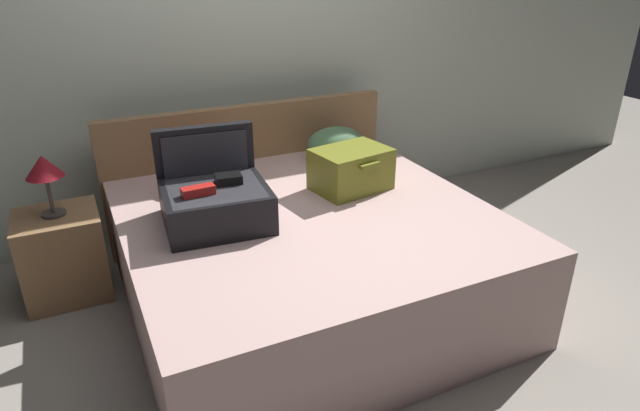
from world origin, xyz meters
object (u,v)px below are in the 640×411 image
object	(u,v)px
pillow_center_head	(200,171)
table_lamp	(44,169)
bed	(309,258)
hard_case_medium	(351,169)
pillow_near_headboard	(335,144)
nightstand	(63,255)
hard_case_large	(215,198)

from	to	relation	value
pillow_center_head	table_lamp	world-z (taller)	table_lamp
bed	hard_case_medium	size ratio (longest dim) A/B	4.08
bed	pillow_center_head	size ratio (longest dim) A/B	4.87
pillow_near_headboard	nightstand	distance (m)	1.77
bed	pillow_near_headboard	world-z (taller)	pillow_near_headboard
pillow_near_headboard	pillow_center_head	size ratio (longest dim) A/B	1.01
hard_case_large	pillow_near_headboard	bearing A→B (deg)	35.26
pillow_near_headboard	pillow_center_head	distance (m)	0.92
hard_case_medium	pillow_center_head	distance (m)	0.88
bed	hard_case_large	bearing A→B (deg)	165.80
pillow_center_head	nightstand	world-z (taller)	pillow_center_head
nightstand	table_lamp	xyz separation A→B (m)	(-0.00, 0.00, 0.52)
table_lamp	pillow_center_head	bearing A→B (deg)	-3.82
bed	nightstand	size ratio (longest dim) A/B	3.71
hard_case_medium	table_lamp	world-z (taller)	table_lamp
hard_case_large	nightstand	xyz separation A→B (m)	(-0.75, 0.55, -0.43)
table_lamp	hard_case_medium	bearing A→B (deg)	-16.74
bed	nightstand	bearing A→B (deg)	151.33
hard_case_medium	table_lamp	distance (m)	1.64
hard_case_large	hard_case_medium	distance (m)	0.82
hard_case_medium	table_lamp	size ratio (longest dim) A/B	1.35
pillow_center_head	hard_case_medium	bearing A→B (deg)	-28.58
hard_case_large	pillow_near_headboard	world-z (taller)	hard_case_large
bed	nightstand	xyz separation A→B (m)	(-1.22, 0.67, -0.02)
hard_case_medium	pillow_center_head	bearing A→B (deg)	141.72
bed	hard_case_medium	bearing A→B (deg)	28.53
pillow_center_head	pillow_near_headboard	bearing A→B (deg)	4.11
table_lamp	pillow_near_headboard	bearing A→B (deg)	0.41
hard_case_medium	pillow_near_headboard	distance (m)	0.51
pillow_near_headboard	bed	bearing A→B (deg)	-126.56
hard_case_medium	pillow_center_head	world-z (taller)	hard_case_medium
hard_case_large	hard_case_medium	world-z (taller)	hard_case_large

